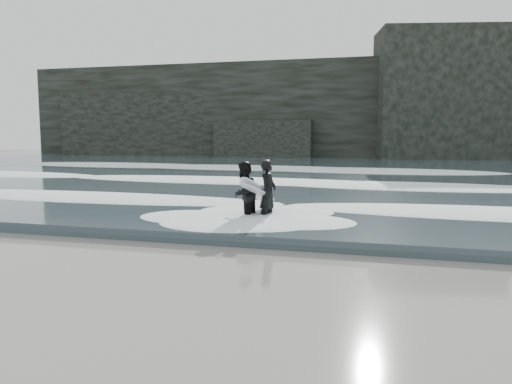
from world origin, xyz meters
TOP-DOWN VIEW (x-y plane):
  - ground at (0.00, 0.00)m, footprint 120.00×120.00m
  - sea at (0.00, 29.00)m, footprint 90.00×52.00m
  - headland at (0.00, 46.00)m, footprint 70.00×9.00m
  - foam_near at (0.00, 9.00)m, footprint 60.00×3.20m
  - foam_mid at (0.00, 16.00)m, footprint 60.00×4.00m
  - foam_far at (0.00, 25.00)m, footprint 60.00×4.80m
  - surfer_left at (1.13, 6.09)m, footprint 1.06×2.19m
  - surfer_right at (0.58, 5.81)m, footprint 1.35×1.97m

SIDE VIEW (x-z plane):
  - ground at x=0.00m, z-range 0.00..0.00m
  - sea at x=0.00m, z-range 0.00..0.30m
  - foam_near at x=0.00m, z-range 0.30..0.50m
  - foam_mid at x=0.00m, z-range 0.30..0.54m
  - foam_far at x=0.00m, z-range 0.30..0.60m
  - surfer_right at x=0.58m, z-range 0.01..1.91m
  - surfer_left at x=1.13m, z-range 0.01..1.96m
  - headland at x=0.00m, z-range 0.00..10.00m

